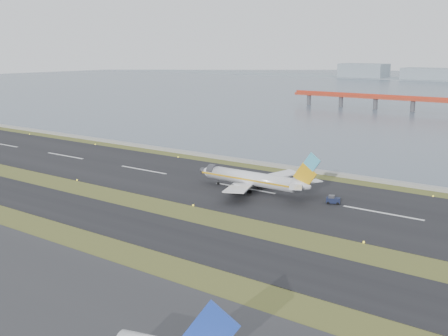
# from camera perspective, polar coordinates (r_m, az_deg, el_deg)

# --- Properties ---
(ground) EXTENTS (1000.00, 1000.00, 0.00)m
(ground) POSITION_cam_1_polar(r_m,az_deg,el_deg) (134.80, -5.21, -4.58)
(ground) COLOR #394D1B
(ground) RESTS_ON ground
(taxiway_strip) EXTENTS (1000.00, 18.00, 0.10)m
(taxiway_strip) POSITION_cam_1_polar(r_m,az_deg,el_deg) (126.59, -8.87, -5.78)
(taxiway_strip) COLOR black
(taxiway_strip) RESTS_ON ground
(runway_strip) EXTENTS (1000.00, 45.00, 0.10)m
(runway_strip) POSITION_cam_1_polar(r_m,az_deg,el_deg) (157.42, 2.14, -2.07)
(runway_strip) COLOR black
(runway_strip) RESTS_ON ground
(seawall) EXTENTS (1000.00, 2.50, 1.00)m
(seawall) POSITION_cam_1_polar(r_m,az_deg,el_deg) (182.11, 7.56, -0.07)
(seawall) COLOR #979691
(seawall) RESTS_ON ground
(airliner) EXTENTS (38.52, 32.89, 12.80)m
(airliner) POSITION_cam_1_polar(r_m,az_deg,el_deg) (153.50, 3.12, -1.14)
(airliner) COLOR white
(airliner) RESTS_ON ground
(pushback_tug) EXTENTS (3.91, 3.08, 2.20)m
(pushback_tug) POSITION_cam_1_polar(r_m,az_deg,el_deg) (144.36, 11.01, -3.19)
(pushback_tug) COLOR #121934
(pushback_tug) RESTS_ON ground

